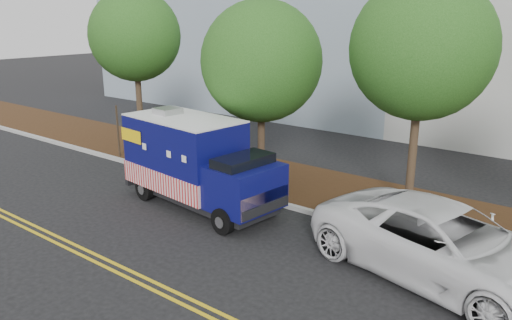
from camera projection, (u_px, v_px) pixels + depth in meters
The scene contains 11 objects.
ground at pixel (184, 198), 17.26m from camera, with size 120.00×120.00×0.00m, color black.
curb at pixel (212, 185), 18.30m from camera, with size 120.00×0.18×0.15m, color #9E9E99.
mulch_strip at pixel (247, 171), 19.89m from camera, with size 120.00×4.00×0.15m, color #321C0D.
centerline_near at pixel (69, 242), 13.88m from camera, with size 120.00×0.10×0.01m, color gold.
centerline_far at pixel (61, 245), 13.69m from camera, with size 120.00×0.10×0.01m, color gold.
tree_a at pixel (135, 36), 21.20m from camera, with size 3.87×3.87×7.17m.
tree_b at pixel (261, 62), 17.44m from camera, with size 4.27×4.27×6.65m.
tree_c at pixel (422, 49), 14.71m from camera, with size 4.28×4.28×7.27m.
sign_post at pixel (118, 133), 21.42m from camera, with size 0.06×0.06×2.40m, color #473828.
food_truck at pixel (195, 164), 16.30m from camera, with size 6.04×2.82×3.08m.
white_car at pixel (444, 244), 11.75m from camera, with size 2.98×6.47×1.80m, color silver.
Camera 1 is at (11.87, -11.29, 6.11)m, focal length 35.00 mm.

